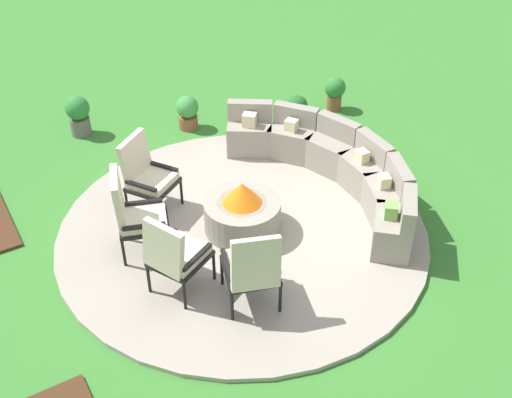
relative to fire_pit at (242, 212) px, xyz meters
name	(u,v)px	position (x,y,z in m)	size (l,w,h in m)	color
ground_plane	(243,232)	(0.00, 0.00, -0.33)	(24.00, 24.00, 0.00)	#387A2D
patio_circle	(243,230)	(0.00, 0.00, -0.30)	(4.71, 4.71, 0.06)	#9E9384
fire_pit	(242,212)	(0.00, 0.00, 0.00)	(0.97, 0.97, 0.70)	gray
curved_stone_bench	(333,166)	(-0.20, 1.55, 0.04)	(3.57, 1.48, 0.77)	gray
lounge_chair_front_left	(146,173)	(-1.01, -0.84, 0.28)	(0.76, 0.78, 1.06)	black
lounge_chair_front_right	(134,213)	(-0.28, -1.30, 0.31)	(0.70, 0.74, 1.16)	black
lounge_chair_back_left	(174,254)	(0.59, -1.18, 0.27)	(0.75, 0.79, 1.06)	black
lounge_chair_back_right	(252,267)	(1.20, -0.56, 0.27)	(0.77, 0.72, 1.04)	black
potted_plant_0	(297,112)	(-1.81, 2.03, 0.01)	(0.34, 0.34, 0.61)	#605B56
potted_plant_1	(78,114)	(-3.46, -0.99, 0.03)	(0.38, 0.38, 0.66)	#605B56
potted_plant_2	(188,111)	(-2.77, 0.57, -0.02)	(0.36, 0.36, 0.56)	brown
potted_plant_3	(335,92)	(-2.08, 2.98, 0.00)	(0.35, 0.35, 0.58)	brown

